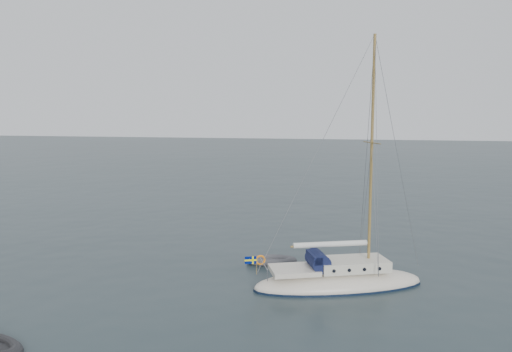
# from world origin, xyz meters

# --- Properties ---
(ground) EXTENTS (300.00, 300.00, 0.00)m
(ground) POSITION_xyz_m (0.00, 0.00, 0.00)
(ground) COLOR black
(ground) RESTS_ON ground
(sailboat) EXTENTS (9.09, 2.72, 12.94)m
(sailboat) POSITION_xyz_m (1.80, -0.72, 0.98)
(sailboat) COLOR beige
(sailboat) RESTS_ON ground
(dinghy) EXTENTS (2.95, 1.33, 0.42)m
(dinghy) POSITION_xyz_m (-2.24, 2.34, 0.19)
(dinghy) COLOR #444449
(dinghy) RESTS_ON ground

